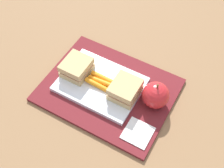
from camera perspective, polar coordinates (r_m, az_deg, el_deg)
ground_plane at (r=0.86m, az=-0.72°, el=-1.32°), size 2.40×2.40×0.00m
lunchbag_mat at (r=0.86m, az=-0.73°, el=-1.13°), size 0.36×0.28×0.01m
food_tray at (r=0.86m, az=-2.19°, el=-0.03°), size 0.23×0.17×0.01m
sandwich_half_left at (r=0.86m, az=-6.71°, el=3.13°), size 0.07×0.08×0.04m
sandwich_half_right at (r=0.81m, az=2.49°, el=-1.05°), size 0.07×0.08×0.04m
carrot_sticks_bundle at (r=0.84m, az=-2.21°, el=0.47°), size 0.08×0.04×0.02m
apple at (r=0.81m, az=8.24°, el=-2.10°), size 0.07×0.07×0.08m
paper_napkin at (r=0.78m, az=4.90°, el=-9.17°), size 0.07×0.07×0.00m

